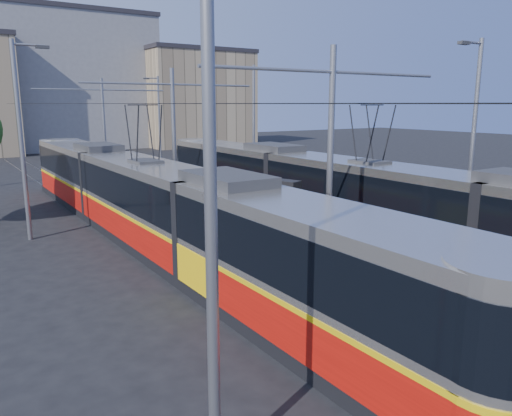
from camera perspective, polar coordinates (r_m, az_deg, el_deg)
platform at (r=24.08m, az=-6.16°, el=-1.18°), size 4.00×50.00×0.30m
tactile_strip_left at (r=23.44m, az=-9.32°, el=-1.24°), size 0.70×50.00×0.01m
tactile_strip_right at (r=24.73m, az=-3.18°, el=-0.42°), size 0.70×50.00×0.01m
rails at (r=24.11m, az=-6.15°, el=-1.49°), size 8.71×70.00×0.03m
tram_left at (r=20.26m, az=-12.31°, el=0.63°), size 2.43×31.78×5.50m
tram_right at (r=20.09m, az=12.66°, el=0.96°), size 2.43×32.02×5.50m
catenary at (r=21.00m, az=-2.82°, el=9.03°), size 9.20×70.00×7.00m
street_lamps at (r=27.13m, az=-10.26°, el=8.77°), size 15.18×38.22×8.00m
shelter at (r=19.98m, az=3.57°, el=0.10°), size 0.92×1.17×2.27m
building_centre at (r=69.98m, az=-20.07°, el=13.40°), size 18.36×14.28×16.59m
building_right at (r=69.09m, az=-7.12°, el=12.36°), size 14.28×10.20×12.56m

